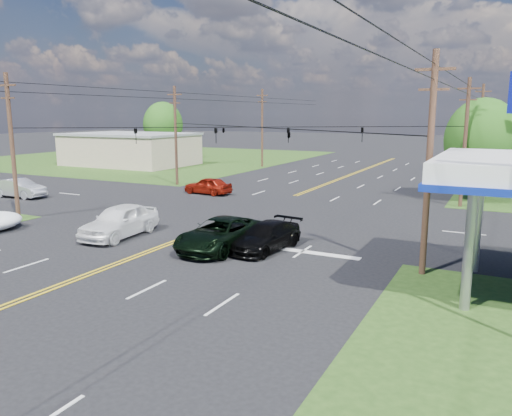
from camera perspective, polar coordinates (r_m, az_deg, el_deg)
The scene contains 19 objects.
ground at distance 35.51m, azimuth -0.41°, elevation -0.49°, with size 280.00×280.00×0.00m, color black.
grass_nw at distance 81.29m, azimuth -12.14°, elevation 5.65°, with size 46.00×48.00×0.03m, color #224215.
stop_bar at distance 26.37m, azimuth 1.29°, elevation -4.49°, with size 10.00×0.50×0.02m, color silver.
retail_nw at distance 70.29m, azimuth -14.15°, elevation 6.43°, with size 16.00×11.00×4.00m, color #C8B096.
pole_sw at distance 36.40m, azimuth -26.11°, elevation 6.50°, with size 1.60×0.28×9.50m.
pole_se at distance 22.25m, azimuth 19.17°, elevation 4.96°, with size 1.60×0.28×9.50m.
pole_nw at distance 49.39m, azimuth -9.16°, elevation 8.30°, with size 1.60×0.28×9.50m.
pole_ne at distance 40.11m, azimuth 22.77°, elevation 7.06°, with size 1.60×0.28×9.50m.
pole_left_far at distance 65.71m, azimuth 0.71°, elevation 9.24°, with size 1.60×0.28×10.00m.
pole_right_far at distance 59.05m, azimuth 24.23°, elevation 8.13°, with size 1.60×0.28×10.00m.
span_wire_signals at distance 34.84m, azimuth -0.42°, elevation 9.23°, with size 26.00×18.00×1.13m.
power_lines at distance 33.10m, azimuth -2.06°, elevation 13.65°, with size 26.04×100.00×0.64m.
tree_right_a at distance 43.05m, azimuth 24.42°, elevation 7.07°, with size 5.70×5.70×8.18m.
tree_far_l at distance 79.16m, azimuth -10.58°, elevation 9.34°, with size 6.08×6.08×8.72m.
pickup_dkgreen at distance 25.84m, azimuth -4.12°, elevation -2.99°, with size 2.67×5.79×1.61m, color black.
suv_black at distance 25.68m, azimuth 1.14°, elevation -3.27°, with size 1.98×4.88×1.42m, color black.
pickup_white at distance 29.42m, azimuth -15.32°, elevation -1.41°, with size 2.18×5.42×1.85m, color white.
sedan_silver at distance 46.10m, azimuth -25.42°, elevation 2.07°, with size 1.67×4.80×1.58m, color silver.
sedan_red at distance 43.63m, azimuth -5.52°, elevation 2.56°, with size 1.75×4.34×1.48m, color maroon.
Camera 1 is at (15.96, -18.95, 6.95)m, focal length 35.00 mm.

